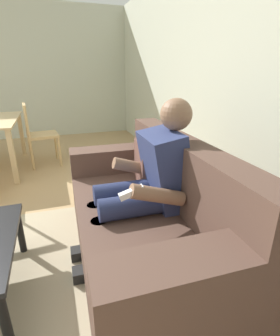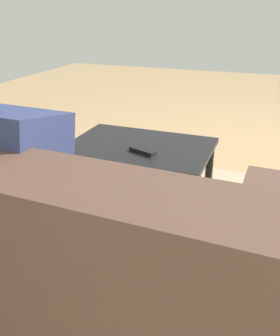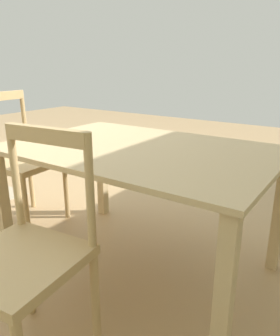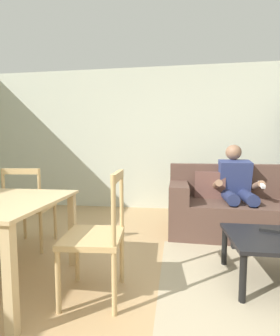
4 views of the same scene
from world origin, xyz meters
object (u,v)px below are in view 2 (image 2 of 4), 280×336
coffee_table (140,153)px  tv_remote (143,151)px  person_lounging (26,205)px  couch (29,270)px

coffee_table → tv_remote: bearing=117.7°
person_lounging → coffee_table: bearing=-87.6°
tv_remote → person_lounging: bearing=19.0°
couch → tv_remote: bearing=-92.2°
coffee_table → tv_remote: (-0.06, 0.12, 0.06)m
coffee_table → tv_remote: tv_remote is taller
person_lounging → coffee_table: (0.05, -1.16, -0.26)m
person_lounging → tv_remote: person_lounging is taller
tv_remote → couch: bearing=17.5°
couch → coffee_table: bearing=-88.9°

